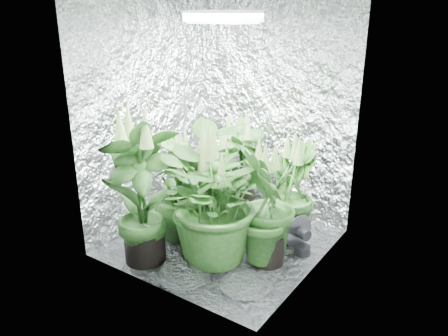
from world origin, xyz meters
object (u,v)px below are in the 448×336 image
plant_b (241,167)px  plant_e (209,200)px  plant_g (268,208)px  circulation_fan (301,238)px  plant_c (292,194)px  plant_a (215,179)px  plant_f (141,192)px  grow_lamp (223,17)px  plant_h (216,201)px  plant_d (180,190)px

plant_b → plant_e: bearing=-71.9°
plant_g → circulation_fan: size_ratio=3.10×
plant_c → plant_e: size_ratio=0.84×
plant_a → plant_b: 0.37m
plant_f → plant_g: (0.81, 0.52, -0.12)m
plant_g → grow_lamp: bearing=172.4°
plant_g → plant_h: bearing=-179.9°
plant_b → plant_c: bearing=-21.7°
plant_e → plant_f: size_ratio=0.89×
plant_d → plant_e: 0.48m
plant_g → plant_a: bearing=155.5°
plant_h → plant_c: bearing=43.1°
plant_f → plant_c: bearing=50.3°
grow_lamp → plant_f: grow_lamp is taller
plant_a → plant_c: size_ratio=0.96×
plant_a → plant_d: bearing=-99.9°
grow_lamp → plant_d: 1.43m
plant_b → plant_g: size_ratio=0.98×
plant_b → circulation_fan: plant_b is taller
plant_e → circulation_fan: plant_e is taller
plant_e → plant_g: (0.37, 0.25, -0.07)m
plant_f → plant_h: size_ratio=1.44×
plant_d → plant_h: size_ratio=1.11×
plant_g → plant_e: bearing=-145.5°
plant_g → circulation_fan: plant_g is taller
plant_a → plant_f: plant_f is taller
plant_d → plant_e: bearing=-22.3°
plant_a → plant_b: plant_b is taller
plant_b → circulation_fan: (0.84, -0.43, -0.31)m
plant_c → grow_lamp: bearing=-139.7°
grow_lamp → plant_c: (0.44, 0.37, -1.40)m
plant_f → plant_g: plant_f is taller
plant_e → plant_f: (-0.44, -0.26, 0.04)m
plant_e → grow_lamp: bearing=105.3°
plant_g → plant_h: 0.49m
grow_lamp → plant_f: (-0.35, -0.58, -1.25)m
grow_lamp → plant_b: (-0.23, 0.64, -1.38)m
plant_a → plant_d: size_ratio=0.94×
plant_a → plant_f: (-0.07, -0.85, 0.15)m
plant_b → plant_e: plant_e is taller
plant_e → plant_h: plant_e is taller
grow_lamp → plant_e: bearing=-74.7°
plant_d → plant_g: 0.81m
plant_a → plant_h: plant_a is taller
grow_lamp → plant_d: bearing=-158.5°
grow_lamp → plant_c: bearing=40.3°
plant_g → plant_h: plant_g is taller
plant_d → plant_e: (0.43, -0.18, 0.09)m
grow_lamp → plant_f: 1.42m
plant_e → circulation_fan: (0.53, 0.52, -0.40)m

